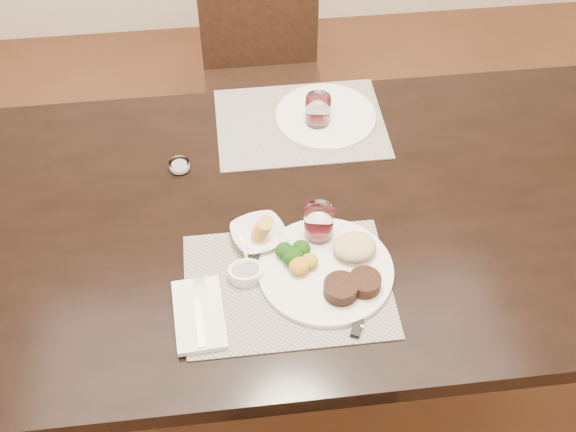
{
  "coord_description": "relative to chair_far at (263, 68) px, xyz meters",
  "views": [
    {
      "loc": [
        -0.16,
        -1.18,
        2.06
      ],
      "look_at": [
        -0.03,
        -0.07,
        0.82
      ],
      "focal_mm": 45.0,
      "sensor_mm": 36.0,
      "label": 1
    }
  ],
  "objects": [
    {
      "name": "chair_far",
      "position": [
        0.0,
        0.0,
        0.0
      ],
      "size": [
        0.42,
        0.42,
        0.9
      ],
      "color": "black",
      "rests_on": "ground"
    },
    {
      "name": "cracker_bowl",
      "position": [
        -0.1,
        -1.01,
        0.27
      ],
      "size": [
        0.16,
        0.16,
        0.06
      ],
      "rotation": [
        0.0,
        0.0,
        0.28
      ],
      "color": "silver",
      "rests_on": "placemat_near"
    },
    {
      "name": "dining_table",
      "position": [
        0.0,
        -0.93,
        0.16
      ],
      "size": [
        2.0,
        1.0,
        0.75
      ],
      "color": "black",
      "rests_on": "ground"
    },
    {
      "name": "placemat_near",
      "position": [
        -0.05,
        -1.15,
        0.25
      ],
      "size": [
        0.46,
        0.34,
        0.0
      ],
      "primitive_type": "cube",
      "color": "gray",
      "rests_on": "dining_table"
    },
    {
      "name": "ground_plane",
      "position": [
        0.0,
        -0.93,
        -0.5
      ],
      "size": [
        4.5,
        4.5,
        0.0
      ],
      "primitive_type": "plane",
      "color": "#402414",
      "rests_on": "ground"
    },
    {
      "name": "sauce_ramekin",
      "position": [
        -0.14,
        -1.12,
        0.27
      ],
      "size": [
        0.08,
        0.12,
        0.06
      ],
      "rotation": [
        0.0,
        0.0,
        0.21
      ],
      "color": "silver",
      "rests_on": "placemat_near"
    },
    {
      "name": "salt_cellar",
      "position": [
        -0.28,
        -0.74,
        0.26
      ],
      "size": [
        0.05,
        0.05,
        0.02
      ],
      "rotation": [
        0.0,
        0.0,
        -0.05
      ],
      "color": "white",
      "rests_on": "dining_table"
    },
    {
      "name": "dinner_plate",
      "position": [
        0.06,
        -1.13,
        0.27
      ],
      "size": [
        0.31,
        0.31,
        0.06
      ],
      "rotation": [
        0.0,
        0.0,
        -0.32
      ],
      "color": "silver",
      "rests_on": "placemat_near"
    },
    {
      "name": "napkin_fork",
      "position": [
        -0.24,
        -1.21,
        0.26
      ],
      "size": [
        0.12,
        0.19,
        0.02
      ],
      "rotation": [
        0.0,
        0.0,
        0.06
      ],
      "color": "silver",
      "rests_on": "placemat_near"
    },
    {
      "name": "placemat_far",
      "position": [
        0.05,
        -0.6,
        0.25
      ],
      "size": [
        0.46,
        0.34,
        0.0
      ],
      "primitive_type": "cube",
      "color": "gray",
      "rests_on": "dining_table"
    },
    {
      "name": "wine_glass_far",
      "position": [
        0.1,
        -0.62,
        0.29
      ],
      "size": [
        0.07,
        0.07,
        0.1
      ],
      "rotation": [
        0.0,
        0.0,
        0.17
      ],
      "color": "white",
      "rests_on": "placemat_far"
    },
    {
      "name": "wine_glass_near",
      "position": [
        0.04,
        -1.02,
        0.29
      ],
      "size": [
        0.07,
        0.07,
        0.1
      ],
      "rotation": [
        0.0,
        0.0,
        -0.34
      ],
      "color": "white",
      "rests_on": "placemat_near"
    },
    {
      "name": "steak_knife",
      "position": [
        0.1,
        -1.23,
        0.26
      ],
      "size": [
        0.07,
        0.23,
        0.01
      ],
      "rotation": [
        0.0,
        0.0,
        -0.42
      ],
      "color": "white",
      "rests_on": "placemat_near"
    },
    {
      "name": "far_plate",
      "position": [
        0.13,
        -0.59,
        0.26
      ],
      "size": [
        0.28,
        0.28,
        0.01
      ],
      "primitive_type": "cylinder",
      "color": "silver",
      "rests_on": "placemat_far"
    }
  ]
}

